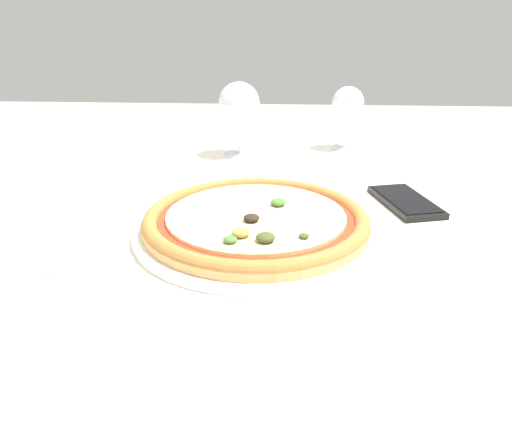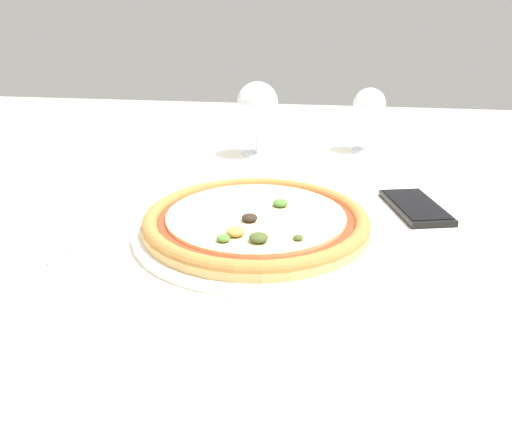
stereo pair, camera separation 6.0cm
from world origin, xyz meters
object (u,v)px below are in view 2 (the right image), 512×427
(wine_glass_far_left, at_px, (369,107))
(dining_table, at_px, (291,275))
(pizza_plate, at_px, (256,222))
(fork, at_px, (49,274))
(wine_glass_far_right, at_px, (257,104))
(cell_phone, at_px, (415,207))

(wine_glass_far_left, bearing_deg, dining_table, -105.54)
(pizza_plate, bearing_deg, dining_table, 24.56)
(dining_table, bearing_deg, fork, -146.81)
(pizza_plate, xyz_separation_m, wine_glass_far_right, (-0.06, 0.41, 0.09))
(wine_glass_far_right, bearing_deg, dining_table, -74.12)
(fork, height_order, cell_phone, cell_phone)
(wine_glass_far_left, distance_m, cell_phone, 0.37)
(wine_glass_far_left, relative_size, wine_glass_far_right, 0.89)
(wine_glass_far_right, bearing_deg, cell_phone, -43.76)
(wine_glass_far_right, height_order, cell_phone, wine_glass_far_right)
(dining_table, relative_size, cell_phone, 7.63)
(fork, height_order, wine_glass_far_right, wine_glass_far_right)
(wine_glass_far_left, relative_size, cell_phone, 0.88)
(fork, distance_m, wine_glass_far_left, 0.75)
(dining_table, bearing_deg, cell_phone, 28.70)
(wine_glass_far_right, relative_size, cell_phone, 0.99)
(pizza_plate, relative_size, fork, 2.02)
(wine_glass_far_left, xyz_separation_m, cell_phone, (0.06, -0.35, -0.09))
(pizza_plate, distance_m, wine_glass_far_right, 0.42)
(pizza_plate, relative_size, cell_phone, 2.19)
(fork, bearing_deg, cell_phone, 31.44)
(pizza_plate, height_order, wine_glass_far_left, wine_glass_far_left)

